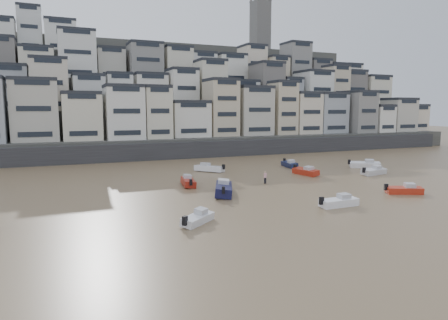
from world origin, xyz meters
name	(u,v)px	position (x,y,z in m)	size (l,w,h in m)	color
ground	(390,291)	(0.00, 0.00, 0.00)	(400.00, 400.00, 0.00)	olive
harbor_wall	(194,150)	(10.00, 65.00, 1.75)	(140.00, 3.00, 3.50)	#38383A
hillside	(167,101)	(14.73, 104.84, 13.01)	(141.04, 66.00, 50.00)	#4C4C47
boat_a	(339,200)	(10.47, 17.53, 0.67)	(4.89, 1.60, 1.33)	white
boat_b	(404,189)	(22.21, 19.66, 0.65)	(4.76, 1.56, 1.30)	#B32916
boat_c	(224,187)	(1.40, 28.09, 0.92)	(6.75, 2.21, 1.84)	#12133A
boat_d	(374,170)	(29.34, 32.36, 0.72)	(5.25, 1.72, 1.43)	silver
boat_e	(306,170)	(19.18, 36.50, 0.71)	(5.23, 1.71, 1.43)	#A62614
boat_f	(188,181)	(-0.90, 35.14, 0.71)	(5.21, 1.71, 1.42)	maroon
boat_g	(365,164)	(33.27, 38.72, 0.78)	(5.71, 1.87, 1.56)	silver
boat_h	(209,167)	(6.20, 45.61, 0.77)	(5.62, 1.84, 1.53)	silver
boat_i	(290,163)	(21.43, 44.82, 0.68)	(4.98, 1.63, 1.36)	#131B3D
boat_j	(198,217)	(-5.72, 17.30, 0.60)	(4.39, 1.44, 1.20)	silver
person_pink	(265,177)	(9.64, 32.48, 0.87)	(0.44, 0.44, 1.74)	#D5969E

